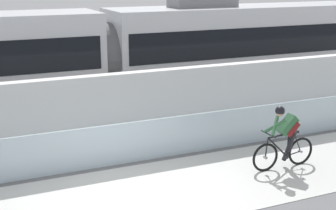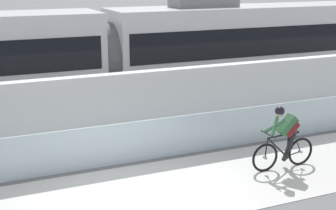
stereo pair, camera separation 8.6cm
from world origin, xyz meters
name	(u,v)px [view 2 (the right image)]	position (x,y,z in m)	size (l,w,h in m)	color
ground_plane	(130,197)	(0.00, 0.00, 0.00)	(200.00, 200.00, 0.00)	slate
bike_path_deck	(130,196)	(0.00, 0.00, 0.01)	(32.00, 3.20, 0.01)	silver
glass_parapet	(105,146)	(0.00, 1.85, 0.53)	(32.00, 0.05, 1.07)	silver
concrete_barrier_wall	(86,110)	(0.00, 3.65, 0.97)	(32.00, 0.36, 1.95)	white
tram_rail_near	(69,119)	(0.00, 6.13, 0.00)	(32.00, 0.08, 0.01)	#595654
tram_rail_far	(61,108)	(0.00, 7.57, 0.00)	(32.00, 0.08, 0.01)	#595654
tram	(105,56)	(1.47, 6.85, 1.89)	(22.56, 2.54, 3.81)	silver
cyclist_on_bike	(284,138)	(3.98, 0.00, 0.78)	(1.77, 0.58, 1.61)	black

